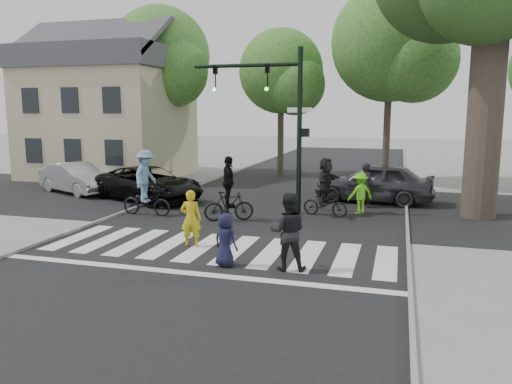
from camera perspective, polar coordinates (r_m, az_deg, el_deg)
ground at (r=13.04m, az=-5.83°, el=-7.60°), size 120.00×120.00×0.00m
road_stem at (r=17.63m, az=0.24°, el=-3.08°), size 10.00×70.00×0.01m
road_cross at (r=20.47m, az=2.54°, el=-1.35°), size 70.00×10.00×0.01m
curb_left at (r=19.58m, az=-14.13°, el=-1.98°), size 0.10×70.00×0.10m
curb_right at (r=16.98m, az=16.91°, el=-3.81°), size 0.10×70.00×0.10m
crosswalk at (r=13.63m, az=-4.79°, el=-6.80°), size 10.00×3.85×0.01m
traffic_signal at (r=18.29m, az=2.38°, el=9.66°), size 4.45×0.29×6.00m
bg_tree_0 at (r=33.25m, az=-18.09°, el=12.91°), size 5.46×5.20×8.97m
bg_tree_1 at (r=30.32m, az=-10.56°, el=14.57°), size 6.09×5.80×9.80m
bg_tree_2 at (r=28.98m, az=3.28°, el=13.23°), size 5.04×4.80×8.40m
bg_tree_3 at (r=27.02m, az=15.76°, el=15.67°), size 6.30×6.00×10.20m
house at (r=30.25m, az=-16.47°, el=8.95°), size 8.40×8.10×8.82m
pedestrian_woman at (r=14.06m, az=-7.45°, el=-3.01°), size 0.65×0.48×1.61m
pedestrian_child at (r=12.22m, az=-3.54°, el=-5.51°), size 0.75×0.61×1.32m
pedestrian_adult at (r=11.89m, az=3.66°, el=-4.55°), size 1.02×0.85×1.88m
cyclist_left at (r=18.49m, az=-12.46°, el=0.54°), size 1.90×1.24×2.39m
cyclist_mid at (r=17.19m, az=-3.14°, el=-0.29°), size 1.76×1.19×2.25m
cyclist_right at (r=18.10m, az=7.96°, el=0.20°), size 1.76×1.63×2.12m
car_suv at (r=21.62m, az=-12.16°, el=0.94°), size 5.69×4.22×1.44m
car_silver at (r=24.47m, az=-19.84°, el=1.51°), size 4.52×3.07×1.41m
car_grey at (r=21.30m, az=13.32°, el=1.07°), size 5.00×2.35×1.66m
bystander_hivis at (r=18.86m, az=11.83°, el=-0.11°), size 1.14×1.04×1.53m
bystander_dark at (r=20.04m, az=12.44°, el=0.77°), size 0.77×0.70×1.78m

